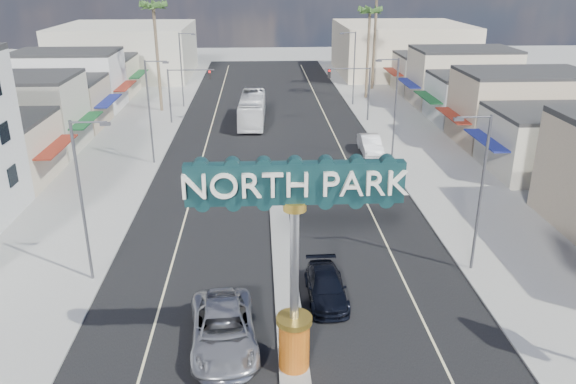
{
  "coord_description": "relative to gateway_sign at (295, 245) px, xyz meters",
  "views": [
    {
      "loc": [
        -1.3,
        -17.49,
        15.86
      ],
      "look_at": [
        0.23,
        11.1,
        4.55
      ],
      "focal_mm": 35.0,
      "sensor_mm": 36.0,
      "label": 1
    }
  ],
  "objects": [
    {
      "name": "storefront_row_left",
      "position": [
        -24.0,
        41.02,
        -2.93
      ],
      "size": [
        12.0,
        42.0,
        6.0
      ],
      "primitive_type": "cube",
      "color": "beige",
      "rests_on": "ground"
    },
    {
      "name": "palm_right_mid",
      "position": [
        13.0,
        54.02,
        4.67
      ],
      "size": [
        2.6,
        2.6,
        12.1
      ],
      "color": "brown",
      "rests_on": "ground"
    },
    {
      "name": "sidewalk_left",
      "position": [
        -14.0,
        28.02,
        -5.87
      ],
      "size": [
        8.0,
        120.0,
        0.12
      ],
      "primitive_type": "cube",
      "color": "gray",
      "rests_on": "ground"
    },
    {
      "name": "streetlight_r_mid",
      "position": [
        10.43,
        28.02,
        -0.86
      ],
      "size": [
        2.03,
        0.22,
        9.0
      ],
      "color": "#47474C",
      "rests_on": "ground"
    },
    {
      "name": "storefront_row_right",
      "position": [
        24.0,
        41.02,
        -2.93
      ],
      "size": [
        12.0,
        42.0,
        6.0
      ],
      "primitive_type": "cube",
      "color": "#B7B29E",
      "rests_on": "ground"
    },
    {
      "name": "road",
      "position": [
        0.0,
        28.02,
        -5.92
      ],
      "size": [
        20.0,
        120.0,
        0.01
      ],
      "primitive_type": "cube",
      "color": "black",
      "rests_on": "ground"
    },
    {
      "name": "traffic_signal_left",
      "position": [
        -9.18,
        42.02,
        -1.65
      ],
      "size": [
        5.09,
        0.45,
        6.0
      ],
      "color": "#47474C",
      "rests_on": "ground"
    },
    {
      "name": "streetlight_l_far",
      "position": [
        -10.43,
        50.02,
        -0.86
      ],
      "size": [
        2.03,
        0.22,
        9.0
      ],
      "color": "#47474C",
      "rests_on": "ground"
    },
    {
      "name": "median_island",
      "position": [
        0.0,
        12.02,
        -5.85
      ],
      "size": [
        1.3,
        30.0,
        0.16
      ],
      "primitive_type": "cube",
      "color": "gray",
      "rests_on": "ground"
    },
    {
      "name": "car_parked_right",
      "position": [
        9.0,
        30.1,
        -5.1
      ],
      "size": [
        1.8,
        5.04,
        1.66
      ],
      "primitive_type": "imported",
      "rotation": [
        0.0,
        0.0,
        -0.01
      ],
      "color": "white",
      "rests_on": "ground"
    },
    {
      "name": "gateway_sign",
      "position": [
        0.0,
        0.0,
        0.0
      ],
      "size": [
        8.2,
        1.5,
        9.15
      ],
      "color": "#B0430D",
      "rests_on": "median_island"
    },
    {
      "name": "traffic_signal_right",
      "position": [
        9.18,
        42.02,
        -1.65
      ],
      "size": [
        5.09,
        0.45,
        6.0
      ],
      "color": "#47474C",
      "rests_on": "ground"
    },
    {
      "name": "palm_left_far",
      "position": [
        -13.0,
        48.02,
        5.57
      ],
      "size": [
        2.6,
        2.6,
        13.1
      ],
      "color": "brown",
      "rests_on": "ground"
    },
    {
      "name": "streetlight_l_near",
      "position": [
        -10.43,
        8.02,
        -0.86
      ],
      "size": [
        2.03,
        0.22,
        9.0
      ],
      "color": "#47474C",
      "rests_on": "ground"
    },
    {
      "name": "backdrop_far_right",
      "position": [
        22.0,
        73.02,
        -1.93
      ],
      "size": [
        20.0,
        20.0,
        8.0
      ],
      "primitive_type": "cube",
      "color": "beige",
      "rests_on": "ground"
    },
    {
      "name": "streetlight_l_mid",
      "position": [
        -10.43,
        28.02,
        -0.86
      ],
      "size": [
        2.03,
        0.22,
        9.0
      ],
      "color": "#47474C",
      "rests_on": "ground"
    },
    {
      "name": "streetlight_r_far",
      "position": [
        10.43,
        50.02,
        -0.86
      ],
      "size": [
        2.03,
        0.22,
        9.0
      ],
      "color": "#47474C",
      "rests_on": "ground"
    },
    {
      "name": "city_bus",
      "position": [
        -2.0,
        41.84,
        -4.37
      ],
      "size": [
        3.05,
        11.29,
        3.12
      ],
      "primitive_type": "imported",
      "rotation": [
        0.0,
        0.0,
        -0.04
      ],
      "color": "white",
      "rests_on": "ground"
    },
    {
      "name": "suv_right",
      "position": [
        2.0,
        5.46,
        -5.24
      ],
      "size": [
        2.03,
        4.81,
        1.39
      ],
      "primitive_type": "imported",
      "rotation": [
        0.0,
        0.0,
        0.02
      ],
      "color": "black",
      "rests_on": "ground"
    },
    {
      "name": "streetlight_r_near",
      "position": [
        10.43,
        8.02,
        -0.86
      ],
      "size": [
        2.03,
        0.22,
        9.0
      ],
      "color": "#47474C",
      "rests_on": "ground"
    },
    {
      "name": "backdrop_far_left",
      "position": [
        -22.0,
        73.02,
        -1.93
      ],
      "size": [
        20.0,
        20.0,
        8.0
      ],
      "primitive_type": "cube",
      "color": "#B7B29E",
      "rests_on": "ground"
    },
    {
      "name": "suv_left",
      "position": [
        -3.07,
        1.8,
        -5.06
      ],
      "size": [
        3.45,
        6.51,
        1.74
      ],
      "primitive_type": "imported",
      "rotation": [
        0.0,
        0.0,
        0.09
      ],
      "color": "#AEAEB3",
      "rests_on": "ground"
    },
    {
      "name": "sidewalk_right",
      "position": [
        14.0,
        28.02,
        -5.87
      ],
      "size": [
        8.0,
        120.0,
        0.12
      ],
      "primitive_type": "cube",
      "color": "gray",
      "rests_on": "ground"
    },
    {
      "name": "ground",
      "position": [
        0.0,
        28.02,
        -5.93
      ],
      "size": [
        160.0,
        160.0,
        0.0
      ],
      "primitive_type": "plane",
      "color": "gray",
      "rests_on": "ground"
    }
  ]
}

